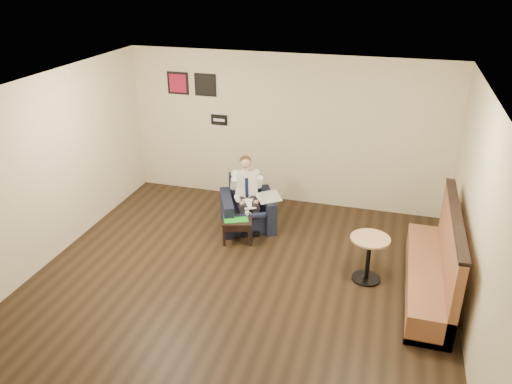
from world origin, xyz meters
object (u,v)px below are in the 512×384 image
(seated_man, at_px, (248,198))
(smartphone, at_px, (240,214))
(banquette, at_px, (431,254))
(armchair, at_px, (247,204))
(coffee_mug, at_px, (247,213))
(side_table, at_px, (238,229))
(green_folder, at_px, (236,219))
(cafe_table, at_px, (368,259))

(seated_man, distance_m, smartphone, 0.32)
(smartphone, distance_m, banquette, 3.10)
(armchair, distance_m, coffee_mug, 0.36)
(side_table, height_order, smartphone, smartphone)
(armchair, relative_size, seated_man, 0.75)
(side_table, bearing_deg, seated_man, 79.89)
(smartphone, bearing_deg, banquette, -20.52)
(seated_man, height_order, smartphone, seated_man)
(side_table, height_order, green_folder, green_folder)
(smartphone, xyz_separation_m, cafe_table, (2.16, -0.73, -0.05))
(armchair, bearing_deg, seated_man, -90.00)
(green_folder, height_order, banquette, banquette)
(seated_man, relative_size, side_table, 2.45)
(cafe_table, bearing_deg, banquette, -4.39)
(armchair, xyz_separation_m, smartphone, (-0.02, -0.35, -0.03))
(side_table, bearing_deg, green_folder, -130.70)
(armchair, bearing_deg, banquette, -45.55)
(armchair, bearing_deg, coffee_mug, -98.67)
(seated_man, relative_size, smartphone, 9.63)
(side_table, bearing_deg, armchair, 87.29)
(seated_man, distance_m, cafe_table, 2.32)
(side_table, xyz_separation_m, green_folder, (-0.02, -0.02, 0.20))
(seated_man, distance_m, coffee_mug, 0.30)
(coffee_mug, bearing_deg, banquette, -15.44)
(green_folder, distance_m, cafe_table, 2.26)
(armchair, distance_m, cafe_table, 2.40)
(coffee_mug, height_order, cafe_table, cafe_table)
(green_folder, bearing_deg, side_table, 49.30)
(seated_man, bearing_deg, side_table, -124.62)
(banquette, distance_m, cafe_table, 0.87)
(armchair, height_order, side_table, armchair)
(side_table, height_order, coffee_mug, coffee_mug)
(green_folder, bearing_deg, seated_man, 77.74)
(green_folder, xyz_separation_m, banquette, (3.01, -0.63, 0.22))
(armchair, bearing_deg, cafe_table, -51.26)
(armchair, height_order, banquette, banquette)
(seated_man, distance_m, green_folder, 0.46)
(seated_man, relative_size, cafe_table, 1.68)
(banquette, relative_size, cafe_table, 3.46)
(armchair, height_order, coffee_mug, armchair)
(side_table, bearing_deg, banquette, -12.27)
(smartphone, height_order, banquette, banquette)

